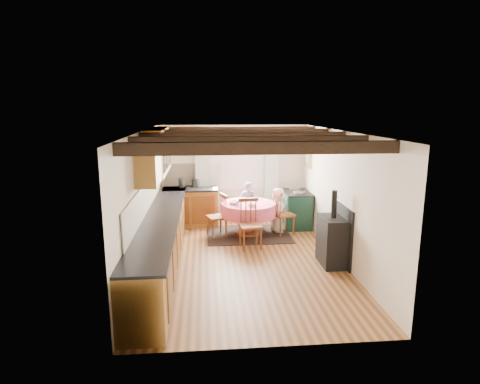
{
  "coord_description": "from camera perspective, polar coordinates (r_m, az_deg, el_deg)",
  "views": [
    {
      "loc": [
        -0.7,
        -6.98,
        2.81
      ],
      "look_at": [
        0.0,
        0.8,
        1.15
      ],
      "focal_mm": 29.82,
      "sensor_mm": 36.0,
      "label": 1
    }
  ],
  "objects": [
    {
      "name": "window_pane",
      "position": [
        9.83,
        -0.43,
        4.92
      ],
      "size": [
        1.2,
        0.01,
        1.4
      ],
      "primitive_type": "cube",
      "color": "white",
      "rests_on": "wall_back"
    },
    {
      "name": "wall_left",
      "position": [
        7.25,
        -13.74,
        -1.19
      ],
      "size": [
        0.0,
        5.5,
        2.4
      ],
      "primitive_type": "cube",
      "color": "silver",
      "rests_on": "ground"
    },
    {
      "name": "bowl_b",
      "position": [
        8.53,
        1.75,
        -1.91
      ],
      "size": [
        0.22,
        0.22,
        0.06
      ],
      "primitive_type": "imported",
      "rotation": [
        0.0,
        0.0,
        6.02
      ],
      "color": "silver",
      "rests_on": "dining_table"
    },
    {
      "name": "wall_back",
      "position": [
        9.89,
        -1.01,
        2.62
      ],
      "size": [
        3.6,
        0.0,
        2.4
      ],
      "primitive_type": "cube",
      "color": "silver",
      "rests_on": "ground"
    },
    {
      "name": "cup",
      "position": [
        8.57,
        -0.32,
        -1.68
      ],
      "size": [
        0.14,
        0.14,
        0.1
      ],
      "primitive_type": "imported",
      "rotation": [
        0.0,
        0.0,
        5.88
      ],
      "color": "silver",
      "rests_on": "dining_table"
    },
    {
      "name": "canister_tall",
      "position": [
        9.67,
        -8.4,
        1.31
      ],
      "size": [
        0.14,
        0.14,
        0.24
      ],
      "primitive_type": "cylinder",
      "color": "#262628",
      "rests_on": "worktop_back"
    },
    {
      "name": "cast_iron_stove",
      "position": [
        7.38,
        13.15,
        -5.04
      ],
      "size": [
        0.41,
        0.69,
        1.38
      ],
      "primitive_type": null,
      "color": "black",
      "rests_on": "floor"
    },
    {
      "name": "worktop_back",
      "position": [
        9.61,
        -7.13,
        0.44
      ],
      "size": [
        1.3,
        0.64,
        0.04
      ],
      "primitive_type": "cube",
      "color": "black",
      "rests_on": "base_cabinet_back"
    },
    {
      "name": "beam_a",
      "position": [
        5.05,
        2.86,
        6.31
      ],
      "size": [
        3.6,
        0.16,
        0.16
      ],
      "primitive_type": "cube",
      "color": "black",
      "rests_on": "ceiling"
    },
    {
      "name": "splash_left",
      "position": [
        7.53,
        -13.26,
        -0.67
      ],
      "size": [
        0.02,
        4.5,
        0.55
      ],
      "primitive_type": "cube",
      "color": "beige",
      "rests_on": "wall_left"
    },
    {
      "name": "chair_left",
      "position": [
        8.82,
        -3.36,
        -3.37
      ],
      "size": [
        0.54,
        0.52,
        0.95
      ],
      "primitive_type": null,
      "rotation": [
        0.0,
        0.0,
        -1.24
      ],
      "color": "brown",
      "rests_on": "floor"
    },
    {
      "name": "ceiling",
      "position": [
        7.03,
        0.59,
        8.65
      ],
      "size": [
        3.6,
        5.5,
        0.0
      ],
      "primitive_type": "cube",
      "color": "white",
      "rests_on": "ground"
    },
    {
      "name": "worktop_left",
      "position": [
        7.28,
        -11.13,
        -3.45
      ],
      "size": [
        0.64,
        5.3,
        0.04
      ],
      "primitive_type": "cube",
      "color": "black",
      "rests_on": "base_cabinet_left"
    },
    {
      "name": "curtain_right",
      "position": [
        9.92,
        4.52,
        2.03
      ],
      "size": [
        0.35,
        0.1,
        2.1
      ],
      "primitive_type": "cube",
      "color": "silver",
      "rests_on": "wall_back"
    },
    {
      "name": "beam_d",
      "position": [
        8.03,
        -0.13,
        8.43
      ],
      "size": [
        3.6,
        0.16,
        0.16
      ],
      "primitive_type": "cube",
      "color": "black",
      "rests_on": "ceiling"
    },
    {
      "name": "chair_right",
      "position": [
        9.0,
        6.26,
        -2.95
      ],
      "size": [
        0.55,
        0.54,
        1.0
      ],
      "primitive_type": null,
      "rotation": [
        0.0,
        0.0,
        1.87
      ],
      "color": "brown",
      "rests_on": "floor"
    },
    {
      "name": "dining_table",
      "position": [
        8.94,
        1.2,
        -3.87
      ],
      "size": [
        1.21,
        1.21,
        0.73
      ],
      "primitive_type": null,
      "color": "pink",
      "rests_on": "floor"
    },
    {
      "name": "wall_cabinet_glass",
      "position": [
        8.28,
        -11.62,
        5.79
      ],
      "size": [
        0.34,
        1.8,
        0.9
      ],
      "primitive_type": "cube",
      "color": "olive",
      "rests_on": "wall_left"
    },
    {
      "name": "child_far",
      "position": [
        9.48,
        1.16,
        -1.8
      ],
      "size": [
        0.46,
        0.38,
        1.1
      ],
      "primitive_type": "imported",
      "rotation": [
        0.0,
        0.0,
        2.82
      ],
      "color": "slate",
      "rests_on": "floor"
    },
    {
      "name": "beam_e",
      "position": [
        9.02,
        -0.69,
        8.82
      ],
      "size": [
        3.6,
        0.16,
        0.16
      ],
      "primitive_type": "cube",
      "color": "black",
      "rests_on": "ceiling"
    },
    {
      "name": "floor",
      "position": [
        7.56,
        0.55,
        -9.83
      ],
      "size": [
        3.6,
        5.5,
        0.0
      ],
      "primitive_type": "cube",
      "color": "#AC6737",
      "rests_on": "ground"
    },
    {
      "name": "base_cabinet_back",
      "position": [
        9.73,
        -7.05,
        -2.2
      ],
      "size": [
        1.3,
        0.6,
        0.88
      ],
      "primitive_type": "cube",
      "color": "olive",
      "rests_on": "floor"
    },
    {
      "name": "base_cabinet_left",
      "position": [
        7.41,
        -11.14,
        -6.88
      ],
      "size": [
        0.6,
        5.3,
        0.88
      ],
      "primitive_type": "cube",
      "color": "olive",
      "rests_on": "floor"
    },
    {
      "name": "canister_wide",
      "position": [
        9.71,
        -6.36,
        1.28
      ],
      "size": [
        0.17,
        0.17,
        0.19
      ],
      "primitive_type": "cylinder",
      "color": "#262628",
      "rests_on": "worktop_back"
    },
    {
      "name": "rug",
      "position": [
        9.04,
        1.19,
        -6.07
      ],
      "size": [
        1.85,
        1.44,
        0.01
      ],
      "primitive_type": "cube",
      "color": "black",
      "rests_on": "floor"
    },
    {
      "name": "window_frame",
      "position": [
        9.82,
        -0.43,
        4.92
      ],
      "size": [
        1.34,
        0.03,
        1.54
      ],
      "primitive_type": "cube",
      "color": "white",
      "rests_on": "wall_back"
    },
    {
      "name": "wall_plate",
      "position": [
        9.92,
        5.08,
        5.52
      ],
      "size": [
        0.3,
        0.02,
        0.3
      ],
      "primitive_type": "cylinder",
      "rotation": [
        1.57,
        0.0,
        0.0
      ],
      "color": "silver",
      "rests_on": "wall_back"
    },
    {
      "name": "wall_right",
      "position": [
        7.59,
        14.23,
        -0.63
      ],
      "size": [
        0.0,
        5.5,
        2.4
      ],
      "primitive_type": "cube",
      "color": "silver",
      "rests_on": "ground"
    },
    {
      "name": "beam_c",
      "position": [
        7.03,
        0.59,
        7.92
      ],
      "size": [
        3.6,
        0.16,
        0.16
      ],
      "primitive_type": "cube",
      "color": "black",
      "rests_on": "ceiling"
    },
    {
      "name": "wall_picture",
      "position": [
        9.67,
        9.74,
        5.23
      ],
      "size": [
        0.04,
        0.5,
        0.6
      ],
      "primitive_type": "cube",
      "color": "gold",
      "rests_on": "wall_right"
    },
    {
      "name": "chair_near",
      "position": [
        8.06,
        1.51,
        -4.61
      ],
      "size": [
        0.49,
        0.51,
        1.01
      ],
      "primitive_type": null,
      "rotation": [
        0.0,
        0.0,
        0.14
      ],
      "color": "brown",
      "rests_on": "floor"
    },
    {
      "name": "curtain_left",
      "position": [
        9.78,
        -5.36,
        1.87
      ],
      "size": [
        0.35,
        0.1,
        2.1
      ],
      "primitive_type": "cube",
      "color": "silver",
      "rests_on": "wall_back"
    },
    {
      "name": "aga_range",
      "position": [
        9.65,
        8.03,
        -2.38
      ],
      "size": [
        0.61,
        0.94,
        0.87
      ],
      "primitive_type": null,
      "color": "#113126",
      "rests_on": "floor"
    },
    {
      "name": "wall_cabinet_solid",
      "position": [
        6.8,
        -12.98,
        4.01
      ],
      "size": [
        0.34,
        0.9,
        0.7
      ],
      "primitive_type": "cube",
      "color": "olive",
      "rests_on": "wall_left"
    },
    {
      "name": "child_right",
      "position": [
        9.15,
        5.43,
        -2.6
      ],
      "size": [
        0.39,
        0.54,
        1.03
      ],
      "primitive_type": "imported",
      "rotation": [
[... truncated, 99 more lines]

